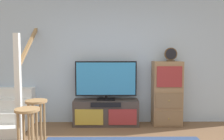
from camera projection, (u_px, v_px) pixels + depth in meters
The scene contains 8 objects.
back_wall at pixel (120, 59), 4.81m from camera, with size 6.40×0.12×2.70m, color #A8BCD1.
media_console at pixel (106, 113), 4.62m from camera, with size 1.32×0.38×0.52m.
television at pixel (106, 79), 4.60m from camera, with size 1.24×0.22×0.79m.
side_cabinet at pixel (167, 93), 4.62m from camera, with size 0.58×0.38×1.30m.
desk_clock at pixel (171, 55), 4.54m from camera, with size 0.25×0.08×0.28m.
staircase at pixel (11, 107), 4.61m from camera, with size 1.00×1.36×2.20m.
bar_stool_near at pixel (28, 121), 3.15m from camera, with size 0.34×0.34×0.71m.
bar_stool_far at pixel (37, 112), 3.61m from camera, with size 0.34×0.34×0.73m.
Camera 1 is at (-0.22, -2.35, 1.48)m, focal length 36.35 mm.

